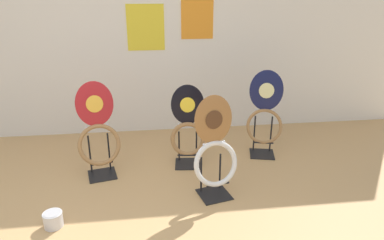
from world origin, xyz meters
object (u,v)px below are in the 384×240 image
object	(u,v)px
toilet_seat_display_jazz_black	(188,131)
toilet_seat_display_crimson_swirl	(98,136)
toilet_seat_display_woodgrain	(215,153)
toilet_seat_display_navy_moon	(265,114)
paint_can	(53,219)

from	to	relation	value
toilet_seat_display_jazz_black	toilet_seat_display_crimson_swirl	xyz separation A→B (m)	(-0.92, -0.12, 0.05)
toilet_seat_display_woodgrain	toilet_seat_display_crimson_swirl	bearing A→B (deg)	154.57
toilet_seat_display_crimson_swirl	toilet_seat_display_navy_moon	xyz separation A→B (m)	(1.83, 0.27, 0.06)
toilet_seat_display_woodgrain	paint_can	size ratio (longest dim) A/B	6.14
toilet_seat_display_crimson_swirl	paint_can	world-z (taller)	toilet_seat_display_crimson_swirl
toilet_seat_display_navy_moon	paint_can	bearing A→B (deg)	-152.96
toilet_seat_display_jazz_black	paint_can	size ratio (longest dim) A/B	5.75
toilet_seat_display_crimson_swirl	paint_can	size ratio (longest dim) A/B	6.27
toilet_seat_display_woodgrain	toilet_seat_display_navy_moon	bearing A→B (deg)	47.31
paint_can	toilet_seat_display_navy_moon	bearing A→B (deg)	27.04
paint_can	toilet_seat_display_crimson_swirl	bearing A→B (deg)	70.23
toilet_seat_display_woodgrain	paint_can	xyz separation A→B (m)	(-1.39, -0.29, -0.37)
toilet_seat_display_jazz_black	toilet_seat_display_crimson_swirl	bearing A→B (deg)	-172.75
toilet_seat_display_jazz_black	paint_can	world-z (taller)	toilet_seat_display_jazz_black
toilet_seat_display_jazz_black	toilet_seat_display_woodgrain	world-z (taller)	toilet_seat_display_woodgrain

